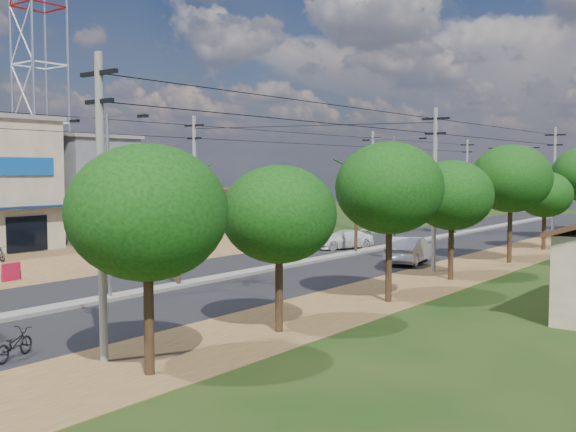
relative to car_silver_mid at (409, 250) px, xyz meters
The scene contains 33 objects.
ground 18.69m from the car_silver_mid, 105.53° to the right, with size 160.00×160.00×0.00m, color black.
road 5.88m from the car_silver_mid, 149.13° to the right, with size 12.00×110.00×0.04m, color black.
median 5.05m from the car_silver_mid, behind, with size 1.00×90.00×0.18m, color #605E56.
dirt_lot_west 22.37m from the car_silver_mid, 153.46° to the right, with size 18.00×46.00×0.04m, color brown.
dirt_shoulder_east 4.67m from the car_silver_mid, 40.49° to the right, with size 5.00×90.00×0.03m, color brown.
shophouse_grey 27.48m from the car_silver_mid, behind, with size 9.00×6.40×8.30m.
low_shed 26.71m from the car_silver_mid, 166.98° to the left, with size 10.40×10.40×3.95m.
telecom_tower 37.08m from the car_silver_mid, behind, with size 3.80×3.80×43.00m.
tree_east_a 24.68m from the car_silver_mid, 79.38° to the right, with size 4.40×4.40×6.37m.
tree_east_b 18.79m from the car_silver_mid, 76.56° to the right, with size 4.00×4.00×5.83m.
tree_east_c 12.62m from the car_silver_mid, 66.84° to the right, with size 4.60×4.60×6.83m.
tree_east_d 6.91m from the car_silver_mid, 42.19° to the right, with size 4.20×4.20×6.13m.
tree_east_e 7.45m from the car_silver_mid, 41.09° to the left, with size 4.80×4.80×7.14m.
tree_east_f 13.09m from the car_silver_mid, 70.73° to the left, with size 3.80×3.80×5.52m.
palm_median_near 15.59m from the car_silver_mid, 109.67° to the right, with size 2.00×2.00×6.15m.
palm_median_mid 7.41m from the car_silver_mid, 158.09° to the left, with size 2.00×2.00×6.55m.
palm_median_far 19.22m from the car_silver_mid, 105.51° to the left, with size 2.00×2.00×5.85m.
streetlight_near 19.09m from the car_silver_mid, 105.53° to the right, with size 5.10×0.18×8.00m.
streetlight_mid 9.48m from the car_silver_mid, 125.49° to the left, with size 5.10×0.18×8.00m.
streetlight_far 32.64m from the car_silver_mid, 98.88° to the left, with size 5.10×0.18×8.00m.
utility_pole_w_b 13.98m from the car_silver_mid, 153.48° to the right, with size 1.60×0.24×9.00m.
utility_pole_w_c 20.39m from the car_silver_mid, 126.85° to the left, with size 1.60×0.24×9.00m.
utility_pole_w_d 39.11m from the car_silver_mid, 107.96° to the left, with size 1.60×0.24×9.00m.
utility_pole_e_a 24.44m from the car_silver_mid, 84.05° to the right, with size 1.60×0.24×9.00m.
utility_pole_e_b 5.08m from the car_silver_mid, 38.50° to the right, with size 1.60×0.24×9.00m.
utility_pole_e_c 20.55m from the car_silver_mid, 82.88° to the left, with size 1.60×0.24×9.00m.
car_silver_mid is the anchor object (origin of this frame).
car_white_far 8.22m from the car_silver_mid, 151.33° to the left, with size 1.81×4.46×1.29m, color #B9B8B4.
car_parked_dark 19.57m from the car_silver_mid, 152.56° to the right, with size 1.54×3.82×1.30m, color black.
moto_rider_east 25.48m from the car_silver_mid, 89.55° to the right, with size 0.59×1.69×0.89m, color black.
moto_rider_west_a 7.75m from the car_silver_mid, behind, with size 0.55×1.59×0.84m, color black.
moto_rider_west_b 13.98m from the car_silver_mid, 122.58° to the left, with size 0.47×1.65×0.99m, color black.
roadside_sign 22.15m from the car_silver_mid, 125.95° to the right, with size 0.28×1.13×0.95m.
Camera 1 is at (23.61, -18.07, 5.67)m, focal length 42.00 mm.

